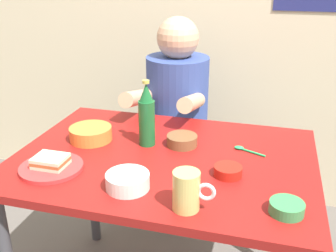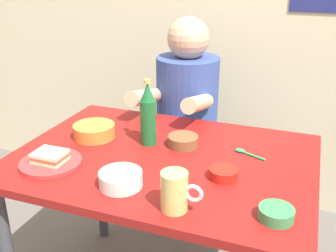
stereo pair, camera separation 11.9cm
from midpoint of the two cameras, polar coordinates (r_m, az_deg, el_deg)
dining_table at (r=1.51m, az=1.60°, el=-7.53°), size 1.10×0.80×0.74m
stool at (r=2.21m, az=4.16°, el=-6.03°), size 0.34×0.34×0.45m
person_seated at (r=2.03m, az=4.40°, el=4.21°), size 0.33×0.56×0.72m
plate_orange at (r=1.44m, az=-14.42°, el=-5.22°), size 0.22×0.22×0.01m
sandwich at (r=1.43m, az=-14.52°, el=-4.34°), size 0.11×0.09×0.04m
beer_mug at (r=1.14m, az=4.09°, el=-9.54°), size 0.13×0.08×0.12m
beer_bottle at (r=1.51m, az=-0.68°, el=1.49°), size 0.06×0.06×0.26m
soup_bowl_orange at (r=1.62m, az=-8.64°, el=-0.66°), size 0.17×0.17×0.05m
rice_bowl_white at (r=1.26m, az=-4.22°, el=-7.66°), size 0.14×0.14×0.05m
sambal_bowl_red at (r=1.33m, az=10.61°, el=-6.79°), size 0.10×0.10×0.03m
dip_bowl_green at (r=1.17m, az=18.34°, el=-12.00°), size 0.10×0.10×0.03m
condiment_bowl_brown at (r=1.53m, az=4.41°, el=-2.15°), size 0.12×0.12×0.04m
spoon at (r=1.52m, az=13.34°, el=-3.79°), size 0.12×0.06×0.01m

